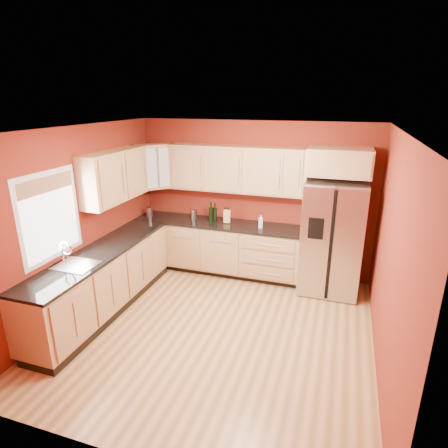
{
  "coord_description": "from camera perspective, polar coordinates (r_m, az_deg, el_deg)",
  "views": [
    {
      "loc": [
        1.44,
        -4.04,
        2.95
      ],
      "look_at": [
        -0.17,
        0.9,
        1.18
      ],
      "focal_mm": 30.0,
      "sensor_mm": 36.0,
      "label": 1
    }
  ],
  "objects": [
    {
      "name": "base_cabinets_back",
      "position": [
        6.57,
        -1.01,
        -3.69
      ],
      "size": [
        2.9,
        0.6,
        0.88
      ],
      "primitive_type": "cube",
      "color": "tan",
      "rests_on": "floor"
    },
    {
      "name": "wall_front",
      "position": [
        2.99,
        -14.81,
        -15.42
      ],
      "size": [
        4.0,
        0.04,
        2.6
      ],
      "primitive_type": "cube",
      "color": "maroon",
      "rests_on": "floor"
    },
    {
      "name": "refrigerator",
      "position": [
        6.02,
        16.09,
        -1.98
      ],
      "size": [
        0.9,
        0.75,
        1.78
      ],
      "primitive_type": "cube",
      "color": "#ABAAAF",
      "rests_on": "floor"
    },
    {
      "name": "wine_bottle_a",
      "position": [
        6.37,
        -2.0,
        1.81
      ],
      "size": [
        0.09,
        0.09,
        0.34
      ],
      "primitive_type": null,
      "rotation": [
        0.0,
        0.0,
        -0.18
      ],
      "color": "black",
      "rests_on": "countertop_back"
    },
    {
      "name": "floor",
      "position": [
        5.2,
        -1.35,
        -15.78
      ],
      "size": [
        4.0,
        4.0,
        0.0
      ],
      "primitive_type": "plane",
      "color": "olive",
      "rests_on": "ground"
    },
    {
      "name": "knife_block",
      "position": [
        6.35,
        0.46,
        1.2
      ],
      "size": [
        0.13,
        0.12,
        0.22
      ],
      "primitive_type": "cube",
      "rotation": [
        0.0,
        0.0,
        0.22
      ],
      "color": "tan",
      "rests_on": "countertop_back"
    },
    {
      "name": "upper_cabinets_back",
      "position": [
        6.21,
        1.98,
        8.34
      ],
      "size": [
        2.3,
        0.33,
        0.75
      ],
      "primitive_type": "cube",
      "color": "tan",
      "rests_on": "wall_back"
    },
    {
      "name": "wall_left",
      "position": [
        5.55,
        -21.34,
        0.17
      ],
      "size": [
        0.04,
        4.0,
        2.6
      ],
      "primitive_type": "cube",
      "color": "maroon",
      "rests_on": "floor"
    },
    {
      "name": "countertop_back",
      "position": [
        6.4,
        -1.06,
        0.09
      ],
      "size": [
        2.9,
        0.62,
        0.04
      ],
      "primitive_type": "cube",
      "color": "black",
      "rests_on": "base_cabinets_back"
    },
    {
      "name": "window",
      "position": [
        5.11,
        -24.95,
        1.1
      ],
      "size": [
        0.03,
        0.9,
        1.0
      ],
      "primitive_type": "cube",
      "color": "white",
      "rests_on": "wall_left"
    },
    {
      "name": "wine_bottle_b",
      "position": [
        6.4,
        -1.39,
        1.8
      ],
      "size": [
        0.08,
        0.08,
        0.32
      ],
      "primitive_type": null,
      "rotation": [
        0.0,
        0.0,
        0.07
      ],
      "color": "black",
      "rests_on": "countertop_back"
    },
    {
      "name": "base_cabinets_left",
      "position": [
        5.69,
        -17.94,
        -8.36
      ],
      "size": [
        0.6,
        2.8,
        0.88
      ],
      "primitive_type": "cube",
      "color": "tan",
      "rests_on": "floor"
    },
    {
      "name": "sink_faucet",
      "position": [
        5.08,
        -21.79,
        -4.35
      ],
      "size": [
        0.5,
        0.42,
        0.3
      ],
      "primitive_type": null,
      "color": "white",
      "rests_on": "countertop_left"
    },
    {
      "name": "canister_left",
      "position": [
        6.81,
        -11.3,
        1.82
      ],
      "size": [
        0.14,
        0.14,
        0.17
      ],
      "primitive_type": "cylinder",
      "rotation": [
        0.0,
        0.0,
        -0.36
      ],
      "color": "#ABAAAF",
      "rests_on": "countertop_back"
    },
    {
      "name": "wall_back",
      "position": [
        6.42,
        4.48,
        3.83
      ],
      "size": [
        4.0,
        0.04,
        2.6
      ],
      "primitive_type": "cube",
      "color": "maroon",
      "rests_on": "floor"
    },
    {
      "name": "over_fridge_cabinet",
      "position": [
        5.81,
        17.16,
        9.05
      ],
      "size": [
        0.92,
        0.6,
        0.4
      ],
      "primitive_type": "cube",
      "color": "tan",
      "rests_on": "wall_back"
    },
    {
      "name": "ceiling",
      "position": [
        4.3,
        -1.62,
        14.12
      ],
      "size": [
        4.0,
        4.0,
        0.0
      ],
      "primitive_type": "plane",
      "color": "white",
      "rests_on": "wall_back"
    },
    {
      "name": "canister_right",
      "position": [
        6.55,
        -4.64,
        1.47
      ],
      "size": [
        0.14,
        0.14,
        0.18
      ],
      "primitive_type": "cylinder",
      "rotation": [
        0.0,
        0.0,
        -0.4
      ],
      "color": "#ABAAAF",
      "rests_on": "countertop_back"
    },
    {
      "name": "wall_right",
      "position": [
        4.39,
        24.05,
        -4.98
      ],
      "size": [
        0.04,
        4.0,
        2.6
      ],
      "primitive_type": "cube",
      "color": "maroon",
      "rests_on": "floor"
    },
    {
      "name": "upper_cabinets_left",
      "position": [
        5.88,
        -16.3,
        7.01
      ],
      "size": [
        0.33,
        1.35,
        0.75
      ],
      "primitive_type": "cube",
      "color": "tan",
      "rests_on": "wall_left"
    },
    {
      "name": "corner_upper_cabinet",
      "position": [
        6.59,
        -10.52,
        8.65
      ],
      "size": [
        0.67,
        0.67,
        0.75
      ],
      "primitive_type": "cube",
      "rotation": [
        0.0,
        0.0,
        0.79
      ],
      "color": "tan",
      "rests_on": "wall_back"
    },
    {
      "name": "countertop_left",
      "position": [
        5.5,
        -18.33,
        -4.1
      ],
      "size": [
        0.62,
        2.8,
        0.04
      ],
      "primitive_type": "cube",
      "color": "black",
      "rests_on": "base_cabinets_left"
    },
    {
      "name": "soap_dispenser",
      "position": [
        6.13,
        5.61,
        0.39
      ],
      "size": [
        0.07,
        0.07,
        0.21
      ],
      "primitive_type": "cylinder",
      "rotation": [
        0.0,
        0.0,
        0.01
      ],
      "color": "white",
      "rests_on": "countertop_back"
    }
  ]
}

